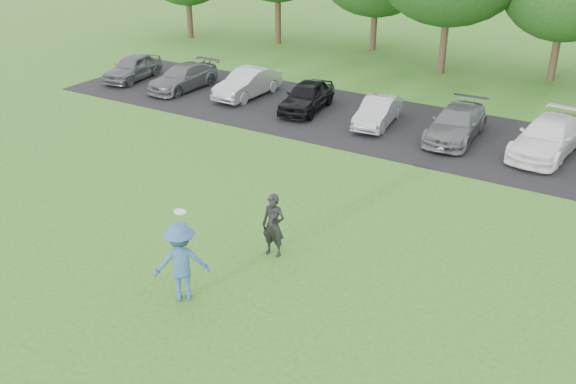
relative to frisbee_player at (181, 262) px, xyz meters
The scene contains 5 objects.
ground 1.13m from the frisbee_player, 20.98° to the left, with size 100.00×100.00×0.00m, color #2F7120.
parking_lot 13.25m from the frisbee_player, 87.63° to the left, with size 32.00×6.50×0.03m, color black.
frisbee_player is the anchor object (origin of this frame).
camera_bystander 2.79m from the frisbee_player, 74.53° to the left, with size 0.65×0.46×1.68m.
parked_cars 13.19m from the frisbee_player, 86.94° to the left, with size 30.29×4.61×1.24m.
Camera 1 is at (7.83, -9.42, 8.58)m, focal length 40.00 mm.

